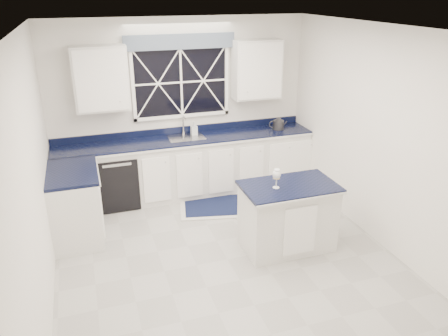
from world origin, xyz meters
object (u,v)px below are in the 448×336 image
object	(u,v)px
dishwasher	(117,179)
kettle	(278,124)
wine_glass	(277,175)
faucet	(184,125)
island	(287,216)
soap_bottle	(194,128)

from	to	relation	value
dishwasher	kettle	bearing A→B (deg)	-0.55
kettle	wine_glass	bearing A→B (deg)	-96.41
faucet	island	bearing A→B (deg)	-68.88
dishwasher	faucet	size ratio (longest dim) A/B	2.72
island	kettle	distance (m)	2.09
dishwasher	soap_bottle	bearing A→B (deg)	6.01
soap_bottle	dishwasher	bearing A→B (deg)	-173.99
faucet	wine_glass	distance (m)	2.21
faucet	dishwasher	bearing A→B (deg)	-169.98
dishwasher	soap_bottle	size ratio (longest dim) A/B	3.91
wine_glass	soap_bottle	xyz separation A→B (m)	(-0.47, 2.05, 0.02)
dishwasher	soap_bottle	distance (m)	1.41
dishwasher	island	xyz separation A→B (m)	(1.91, -1.90, 0.02)
island	wine_glass	xyz separation A→B (m)	(-0.19, -0.02, 0.59)
wine_glass	dishwasher	bearing A→B (deg)	131.88
faucet	kettle	size ratio (longest dim) A/B	1.07
dishwasher	faucet	distance (m)	1.31
dishwasher	wine_glass	xyz separation A→B (m)	(1.72, -1.92, 0.62)
dishwasher	faucet	xyz separation A→B (m)	(1.10, 0.19, 0.69)
island	kettle	xyz separation A→B (m)	(0.71, 1.88, 0.60)
faucet	soap_bottle	xyz separation A→B (m)	(0.15, -0.06, -0.05)
dishwasher	wine_glass	distance (m)	2.65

